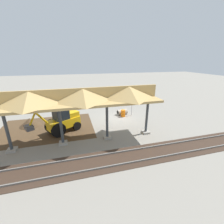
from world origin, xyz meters
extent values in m
plane|color=gray|center=(0.00, 0.00, 0.00)|extent=(120.00, 120.00, 0.00)
cube|color=#4C3823|center=(8.47, 0.71, 0.00)|extent=(9.74, 7.00, 0.01)
cube|color=#9E998E|center=(-1.35, 4.48, 0.10)|extent=(0.70, 0.70, 0.20)
cylinder|color=#383D42|center=(-1.35, 4.48, 1.80)|extent=(0.24, 0.24, 3.60)
cube|color=#9E998E|center=(2.66, 4.48, 0.10)|extent=(0.70, 0.70, 0.20)
cylinder|color=#383D42|center=(2.66, 4.48, 1.80)|extent=(0.24, 0.24, 3.60)
cube|color=#9E998E|center=(6.67, 4.48, 0.10)|extent=(0.70, 0.70, 0.20)
cylinder|color=#383D42|center=(6.67, 4.48, 1.80)|extent=(0.24, 0.24, 3.60)
cube|color=#9E998E|center=(10.67, 4.48, 0.10)|extent=(0.70, 0.70, 0.20)
cylinder|color=#383D42|center=(10.67, 4.48, 1.80)|extent=(0.24, 0.24, 3.60)
cube|color=tan|center=(6.67, 4.48, 3.70)|extent=(17.23, 3.20, 0.20)
cube|color=tan|center=(6.67, 4.48, 4.35)|extent=(17.23, 0.20, 1.10)
pyramid|color=tan|center=(0.65, 4.48, 4.35)|extent=(3.61, 3.20, 1.10)
pyramid|color=tan|center=(4.66, 4.48, 4.35)|extent=(3.61, 3.20, 1.10)
pyramid|color=tan|center=(8.67, 4.48, 4.35)|extent=(3.61, 3.20, 1.10)
cube|color=slate|center=(0.00, 7.06, 0.07)|extent=(60.00, 0.08, 0.15)
cube|color=slate|center=(0.00, 8.49, 0.07)|extent=(60.00, 0.08, 0.15)
cube|color=#38281E|center=(0.00, 7.77, 0.01)|extent=(60.00, 2.58, 0.03)
cylinder|color=gray|center=(-1.86, -0.58, 1.10)|extent=(0.06, 0.06, 2.21)
cylinder|color=red|center=(-1.86, -0.58, 2.02)|extent=(0.76, 0.04, 0.76)
cube|color=#EAB214|center=(6.60, 1.91, 0.97)|extent=(3.42, 2.74, 0.90)
cube|color=#1E262D|center=(6.77, 2.01, 2.12)|extent=(1.71, 1.67, 1.40)
cube|color=#EAB214|center=(5.72, 1.39, 1.67)|extent=(1.55, 1.53, 0.50)
cylinder|color=black|center=(7.79, 1.78, 0.70)|extent=(1.36, 0.97, 1.40)
cylinder|color=black|center=(7.07, 3.01, 0.70)|extent=(1.36, 0.97, 1.40)
cylinder|color=black|center=(5.99, 0.79, 0.45)|extent=(0.93, 0.72, 0.90)
cylinder|color=black|center=(5.33, 1.91, 0.45)|extent=(0.93, 0.72, 0.90)
cylinder|color=#EAB214|center=(8.38, 2.95, 2.08)|extent=(1.01, 0.70, 1.41)
cylinder|color=#EAB214|center=(9.07, 3.36, 2.12)|extent=(0.81, 0.57, 1.30)
cube|color=#47474C|center=(9.38, 3.54, 1.51)|extent=(0.92, 0.99, 0.40)
cone|color=#4C3823|center=(10.35, -0.49, 0.00)|extent=(4.56, 4.56, 1.82)
cylinder|color=#9E9384|center=(-0.79, -1.22, 0.36)|extent=(1.43, 0.94, 0.73)
cylinder|color=black|center=(-0.14, -1.11, 0.36)|extent=(0.10, 0.47, 0.47)
cylinder|color=orange|center=(-0.65, -0.47, 0.45)|extent=(0.56, 0.56, 0.90)
camera|label=1|loc=(5.53, 16.74, 7.13)|focal=24.00mm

